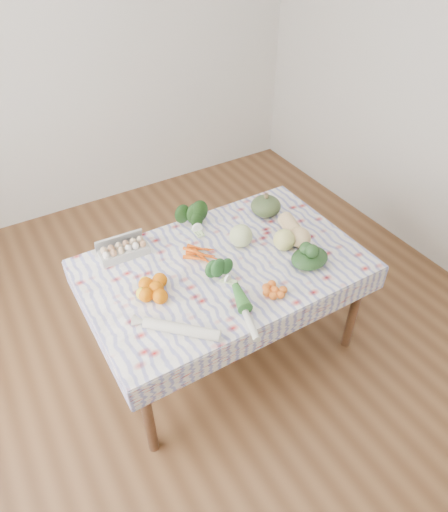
% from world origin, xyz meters
% --- Properties ---
extents(ground, '(4.50, 4.50, 0.00)m').
position_xyz_m(ground, '(0.00, 0.00, 0.00)').
color(ground, brown).
rests_on(ground, ground).
extents(wall_back, '(4.00, 0.04, 2.80)m').
position_xyz_m(wall_back, '(0.00, 2.25, 1.40)').
color(wall_back, silver).
rests_on(wall_back, ground).
extents(dining_table, '(1.60, 1.00, 0.75)m').
position_xyz_m(dining_table, '(0.00, 0.00, 0.68)').
color(dining_table, brown).
rests_on(dining_table, ground).
extents(tablecloth, '(1.66, 1.06, 0.01)m').
position_xyz_m(tablecloth, '(0.00, 0.00, 0.76)').
color(tablecloth, white).
rests_on(tablecloth, dining_table).
extents(egg_carton, '(0.30, 0.13, 0.08)m').
position_xyz_m(egg_carton, '(-0.49, 0.37, 0.80)').
color(egg_carton, '#A9A9A4').
rests_on(egg_carton, tablecloth).
extents(carrot_bunch, '(0.25, 0.24, 0.04)m').
position_xyz_m(carrot_bunch, '(-0.10, 0.12, 0.78)').
color(carrot_bunch, '#EF590D').
rests_on(carrot_bunch, tablecloth).
extents(kale_bunch, '(0.20, 0.18, 0.16)m').
position_xyz_m(kale_bunch, '(0.01, 0.40, 0.84)').
color(kale_bunch, '#193912').
rests_on(kale_bunch, tablecloth).
extents(kabocha_squash, '(0.22, 0.22, 0.13)m').
position_xyz_m(kabocha_squash, '(0.51, 0.29, 0.83)').
color(kabocha_squash, '#3A4B28').
rests_on(kabocha_squash, tablecloth).
extents(cabbage, '(0.19, 0.19, 0.15)m').
position_xyz_m(cabbage, '(0.18, 0.10, 0.83)').
color(cabbage, '#B6C884').
rests_on(cabbage, tablecloth).
extents(butternut_squash, '(0.20, 0.32, 0.14)m').
position_xyz_m(butternut_squash, '(0.51, -0.02, 0.83)').
color(butternut_squash, '#DBB677').
rests_on(butternut_squash, tablecloth).
extents(orange_cluster, '(0.36, 0.36, 0.09)m').
position_xyz_m(orange_cluster, '(-0.46, -0.03, 0.81)').
color(orange_cluster, '#D56403').
rests_on(orange_cluster, tablecloth).
extents(broccoli, '(0.17, 0.17, 0.10)m').
position_xyz_m(broccoli, '(-0.09, -0.11, 0.81)').
color(broccoli, '#1C4E1D').
rests_on(broccoli, tablecloth).
extents(mandarin_cluster, '(0.21, 0.21, 0.05)m').
position_xyz_m(mandarin_cluster, '(0.11, -0.36, 0.79)').
color(mandarin_cluster, orange).
rests_on(mandarin_cluster, tablecloth).
extents(grapefruit, '(0.17, 0.17, 0.14)m').
position_xyz_m(grapefruit, '(0.39, -0.07, 0.83)').
color(grapefruit, '#C8C66B').
rests_on(grapefruit, tablecloth).
extents(spinach_bag, '(0.29, 0.27, 0.10)m').
position_xyz_m(spinach_bag, '(0.43, -0.27, 0.81)').
color(spinach_bag, '#183315').
rests_on(spinach_bag, tablecloth).
extents(daikon, '(0.34, 0.34, 0.06)m').
position_xyz_m(daikon, '(-0.46, -0.35, 0.79)').
color(daikon, beige).
rests_on(daikon, tablecloth).
extents(leek, '(0.14, 0.37, 0.04)m').
position_xyz_m(leek, '(-0.12, -0.42, 0.78)').
color(leek, beige).
rests_on(leek, tablecloth).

